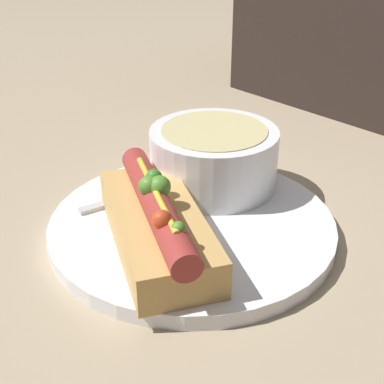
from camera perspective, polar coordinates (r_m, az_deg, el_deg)
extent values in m
plane|color=tan|center=(0.48, 0.00, -4.26)|extent=(4.00, 4.00, 0.00)
cylinder|color=white|center=(0.47, 0.00, -3.58)|extent=(0.25, 0.25, 0.01)
cube|color=tan|center=(0.43, -3.73, -3.87)|extent=(0.18, 0.13, 0.03)
cylinder|color=#9E332D|center=(0.42, -3.82, -1.34)|extent=(0.17, 0.10, 0.02)
sphere|color=#518C2D|center=(0.42, -3.48, 0.57)|extent=(0.02, 0.02, 0.02)
sphere|color=#C63F1E|center=(0.38, -3.25, -2.95)|extent=(0.01, 0.01, 0.01)
sphere|color=#387A28|center=(0.43, -4.08, 1.57)|extent=(0.01, 0.01, 0.01)
sphere|color=#518C2D|center=(0.37, -1.47, -3.92)|extent=(0.01, 0.01, 0.01)
sphere|color=#387A28|center=(0.41, -4.31, 0.35)|extent=(0.02, 0.02, 0.02)
sphere|color=#518C2D|center=(0.42, -4.47, 0.57)|extent=(0.02, 0.02, 0.02)
cylinder|color=gold|center=(0.41, -3.87, -0.05)|extent=(0.11, 0.06, 0.01)
cylinder|color=white|center=(0.51, 2.32, 3.68)|extent=(0.12, 0.12, 0.06)
cylinder|color=#D1C184|center=(0.50, 2.37, 5.83)|extent=(0.10, 0.10, 0.02)
cube|color=#B7B7BC|center=(0.50, -5.09, -0.20)|extent=(0.04, 0.14, 0.00)
ellipsoid|color=#B7B7BC|center=(0.54, 3.09, 2.37)|extent=(0.03, 0.04, 0.01)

